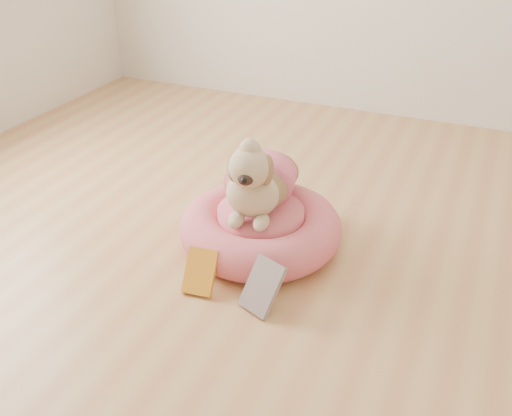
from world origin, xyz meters
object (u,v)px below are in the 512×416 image
at_px(book_yellow, 200,272).
at_px(dog, 258,167).
at_px(pet_bed, 261,228).
at_px(book_white, 262,286).

bearing_deg(book_yellow, dog, 72.79).
height_order(dog, book_yellow, dog).
xyz_separation_m(dog, book_yellow, (-0.07, -0.39, -0.29)).
bearing_deg(pet_bed, book_white, -66.02).
relative_size(pet_bed, book_yellow, 3.88).
bearing_deg(dog, book_yellow, -111.40).
distance_m(dog, book_yellow, 0.49).
xyz_separation_m(pet_bed, book_white, (0.17, -0.38, 0.01)).
height_order(pet_bed, book_yellow, pet_bed).
bearing_deg(book_white, dog, 137.45).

